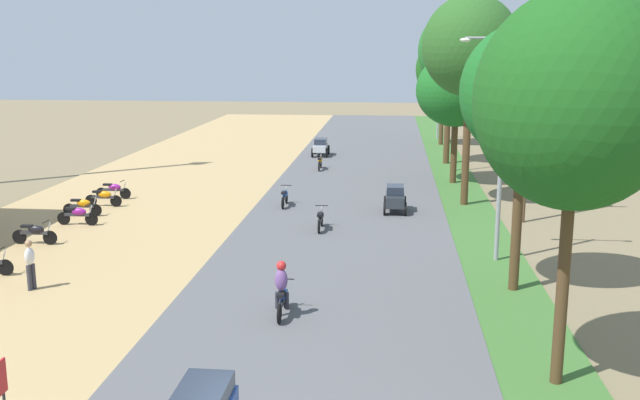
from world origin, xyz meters
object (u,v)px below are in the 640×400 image
at_px(median_tree_second, 524,93).
at_px(streetlamp_mid, 456,94).
at_px(parked_motorbike_third, 35,232).
at_px(motorbike_ahead_fifth, 320,162).
at_px(streetlamp_near, 502,133).
at_px(car_hatchback_charcoal, 395,198).
at_px(median_tree_nearest, 576,101).
at_px(streetlamp_far, 439,81).
at_px(pedestrian_on_shoulder, 30,262).
at_px(median_tree_fourth, 456,90).
at_px(parked_motorbike_seventh, 114,189).
at_px(motorbike_ahead_second, 282,290).
at_px(motorbike_ahead_third, 320,218).
at_px(median_tree_sixth, 443,69).
at_px(car_sedan_silver, 321,146).
at_px(parked_motorbike_fifth, 83,205).
at_px(median_tree_fifth, 450,52).
at_px(motorbike_ahead_fourth, 285,196).
at_px(median_tree_third, 471,46).
at_px(utility_pole_near, 529,114).
at_px(parked_motorbike_sixth, 104,196).
at_px(parked_motorbike_fourth, 78,214).

relative_size(median_tree_second, streetlamp_mid, 1.01).
relative_size(parked_motorbike_third, motorbike_ahead_fifth, 1.00).
xyz_separation_m(streetlamp_near, car_hatchback_charcoal, (-3.61, 7.38, -3.90)).
height_order(median_tree_nearest, motorbike_ahead_fifth, median_tree_nearest).
distance_m(streetlamp_far, motorbike_ahead_fifth, 19.05).
relative_size(pedestrian_on_shoulder, median_tree_second, 0.20).
bearing_deg(median_tree_fourth, parked_motorbike_seventh, -160.49).
height_order(motorbike_ahead_second, motorbike_ahead_third, motorbike_ahead_second).
relative_size(median_tree_nearest, median_tree_sixth, 1.07).
distance_m(median_tree_fourth, car_sedan_silver, 13.42).
relative_size(parked_motorbike_fifth, median_tree_fifth, 0.19).
bearing_deg(motorbike_ahead_second, median_tree_fourth, 73.19).
bearing_deg(motorbike_ahead_fourth, median_tree_third, 8.60).
bearing_deg(median_tree_nearest, parked_motorbike_third, 149.87).
xyz_separation_m(parked_motorbike_seventh, motorbike_ahead_second, (10.88, -15.36, 0.30)).
relative_size(utility_pole_near, car_sedan_silver, 4.03).
height_order(streetlamp_mid, streetlamp_far, streetlamp_far).
relative_size(median_tree_third, streetlamp_far, 1.21).
distance_m(streetlamp_far, car_hatchback_charcoal, 28.63).
distance_m(median_tree_sixth, streetlamp_near, 31.61).
relative_size(median_tree_third, car_hatchback_charcoal, 4.95).
bearing_deg(streetlamp_far, median_tree_third, -90.54).
xyz_separation_m(median_tree_fourth, motorbike_ahead_fifth, (-7.89, 3.63, -4.65)).
height_order(median_tree_fifth, streetlamp_far, median_tree_fifth).
height_order(parked_motorbike_third, motorbike_ahead_third, motorbike_ahead_third).
bearing_deg(streetlamp_far, streetlamp_near, -90.00).
bearing_deg(parked_motorbike_sixth, median_tree_fourth, 24.87).
relative_size(parked_motorbike_fourth, utility_pole_near, 0.20).
bearing_deg(median_tree_fifth, median_tree_fourth, -90.93).
xyz_separation_m(pedestrian_on_shoulder, median_tree_sixth, (15.10, 36.34, 4.90)).
relative_size(streetlamp_far, car_sedan_silver, 3.63).
bearing_deg(car_hatchback_charcoal, median_tree_second, -70.76).
distance_m(parked_motorbike_fifth, median_tree_nearest, 23.96).
bearing_deg(car_hatchback_charcoal, motorbike_ahead_fourth, 171.98).
relative_size(streetlamp_near, motorbike_ahead_fifth, 4.43).
relative_size(parked_motorbike_fifth, motorbike_ahead_second, 1.00).
distance_m(median_tree_nearest, utility_pole_near, 16.21).
distance_m(parked_motorbike_seventh, median_tree_fourth, 19.02).
bearing_deg(utility_pole_near, parked_motorbike_fifth, -177.17).
bearing_deg(motorbike_ahead_third, utility_pole_near, 15.86).
bearing_deg(pedestrian_on_shoulder, streetlamp_far, 69.49).
bearing_deg(motorbike_ahead_second, streetlamp_far, 80.73).
distance_m(parked_motorbike_third, streetlamp_mid, 26.10).
height_order(parked_motorbike_seventh, pedestrian_on_shoulder, pedestrian_on_shoulder).
relative_size(parked_motorbike_fourth, car_hatchback_charcoal, 0.90).
distance_m(parked_motorbike_seventh, motorbike_ahead_fifth, 13.63).
bearing_deg(motorbike_ahead_fifth, streetlamp_near, -66.42).
height_order(parked_motorbike_seventh, utility_pole_near, utility_pole_near).
bearing_deg(motorbike_ahead_fourth, utility_pole_near, -10.02).
bearing_deg(median_tree_second, median_tree_fourth, 91.33).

